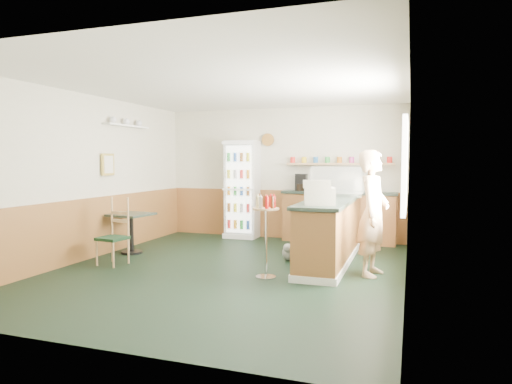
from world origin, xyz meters
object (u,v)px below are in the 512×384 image
at_px(condiment_stand, 266,223).
at_px(cafe_table, 131,225).
at_px(display_case, 337,182).
at_px(drinks_fridge, 242,189).
at_px(shopkeeper, 373,213).
at_px(cash_register, 319,196).
at_px(cafe_chair, 116,229).

relative_size(condiment_stand, cafe_table, 1.60).
bearing_deg(display_case, drinks_fridge, 152.69).
xyz_separation_m(drinks_fridge, shopkeeper, (2.85, -2.39, -0.13)).
height_order(cash_register, shopkeeper, shopkeeper).
height_order(shopkeeper, condiment_stand, shopkeeper).
bearing_deg(cafe_table, drinks_fridge, 60.07).
bearing_deg(cafe_chair, drinks_fridge, 77.74).
bearing_deg(display_case, shopkeeper, -61.31).
distance_m(display_case, condiment_stand, 2.07).
distance_m(display_case, cash_register, 1.60).
xyz_separation_m(condiment_stand, cafe_chair, (-2.49, 0.07, -0.22)).
height_order(display_case, cafe_table, display_case).
relative_size(condiment_stand, cafe_chair, 1.09).
bearing_deg(condiment_stand, cash_register, 23.31).
bearing_deg(shopkeeper, drinks_fridge, 59.48).
bearing_deg(cash_register, cafe_table, 157.60).
bearing_deg(display_case, cafe_chair, -150.19).
relative_size(drinks_fridge, cash_register, 4.66).
relative_size(cash_register, cafe_table, 0.61).
distance_m(drinks_fridge, cash_register, 3.46).
relative_size(cash_register, shopkeeper, 0.25).
bearing_deg(cash_register, condiment_stand, -170.16).
xyz_separation_m(drinks_fridge, cafe_chair, (-1.02, -2.93, -0.47)).
relative_size(display_case, cafe_chair, 0.85).
distance_m(condiment_stand, cafe_table, 2.85).
distance_m(drinks_fridge, cafe_table, 2.56).
bearing_deg(display_case, cash_register, -90.00).
bearing_deg(cafe_chair, display_case, 36.77).
relative_size(drinks_fridge, cafe_chair, 1.95).
bearing_deg(drinks_fridge, display_case, -27.31).
xyz_separation_m(cafe_table, cafe_chair, (0.23, -0.76, 0.05)).
distance_m(drinks_fridge, condiment_stand, 3.35).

